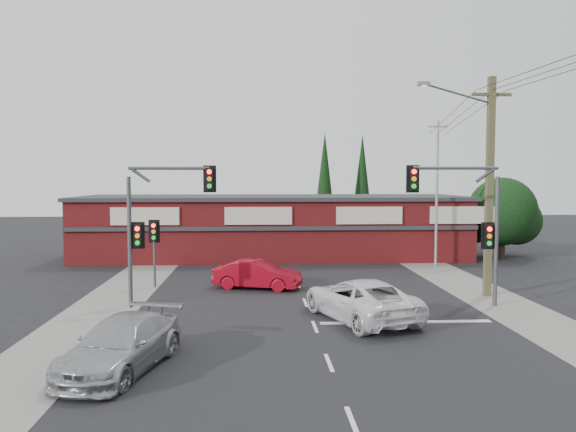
{
  "coord_description": "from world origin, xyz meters",
  "views": [
    {
      "loc": [
        -2.11,
        -22.02,
        5.4
      ],
      "look_at": [
        -0.7,
        3.0,
        3.74
      ],
      "focal_mm": 35.0,
      "sensor_mm": 36.0,
      "label": 1
    }
  ],
  "objects": [
    {
      "name": "shop_building",
      "position": [
        -0.99,
        16.99,
        2.13
      ],
      "size": [
        27.3,
        8.4,
        4.22
      ],
      "color": "#470E10",
      "rests_on": "ground"
    },
    {
      "name": "red_sedan",
      "position": [
        -2.08,
        5.35,
        0.71
      ],
      "size": [
        4.55,
        2.67,
        1.42
      ],
      "primitive_type": "imported",
      "rotation": [
        0.0,
        0.0,
        1.28
      ],
      "color": "maroon",
      "rests_on": "ground"
    },
    {
      "name": "pedestal_signal",
      "position": [
        -7.2,
        6.01,
        2.41
      ],
      "size": [
        0.55,
        0.27,
        3.38
      ],
      "color": "#47494C",
      "rests_on": "ground"
    },
    {
      "name": "steel_pole",
      "position": [
        9.0,
        12.0,
        4.7
      ],
      "size": [
        1.2,
        0.16,
        9.0
      ],
      "color": "gray",
      "rests_on": "ground"
    },
    {
      "name": "utility_pole",
      "position": [
        8.36,
        2.99,
        5.4
      ],
      "size": [
        4.38,
        0.59,
        10.0
      ],
      "color": "brown",
      "rests_on": "ground"
    },
    {
      "name": "tree_cluster",
      "position": [
        14.69,
        15.44,
        2.9
      ],
      "size": [
        5.9,
        5.1,
        5.5
      ],
      "color": "#2D2116",
      "rests_on": "ground"
    },
    {
      "name": "silver_suv",
      "position": [
        -5.94,
        -6.25,
        0.73
      ],
      "size": [
        3.26,
        5.37,
        1.46
      ],
      "primitive_type": "imported",
      "rotation": [
        0.0,
        0.0,
        -0.26
      ],
      "color": "#A7A9AC",
      "rests_on": "ground"
    },
    {
      "name": "power_lines",
      "position": [
        8.47,
        -2.47,
        9.04
      ],
      "size": [
        2.01,
        29.0,
        1.22
      ],
      "color": "black",
      "rests_on": "ground"
    },
    {
      "name": "ground",
      "position": [
        0.0,
        0.0,
        0.0
      ],
      "size": [
        120.0,
        120.0,
        0.0
      ],
      "primitive_type": "plane",
      "color": "black",
      "rests_on": "ground"
    },
    {
      "name": "lane_dashes",
      "position": [
        0.0,
        6.04,
        0.01
      ],
      "size": [
        0.12,
        49.67,
        0.01
      ],
      "color": "silver",
      "rests_on": "ground"
    },
    {
      "name": "traffic_mast_left",
      "position": [
        -6.43,
        2.0,
        3.93
      ],
      "size": [
        3.77,
        0.27,
        5.97
      ],
      "color": "#47494C",
      "rests_on": "ground"
    },
    {
      "name": "verge_left",
      "position": [
        -8.5,
        5.0,
        0.01
      ],
      "size": [
        3.0,
        70.0,
        0.02
      ],
      "primitive_type": "cube",
      "color": "gray",
      "rests_on": "ground"
    },
    {
      "name": "road_strip",
      "position": [
        0.0,
        5.0,
        0.01
      ],
      "size": [
        14.0,
        70.0,
        0.01
      ],
      "primitive_type": "cube",
      "color": "black",
      "rests_on": "ground"
    },
    {
      "name": "verge_right",
      "position": [
        8.5,
        5.0,
        0.01
      ],
      "size": [
        3.0,
        70.0,
        0.02
      ],
      "primitive_type": "cube",
      "color": "gray",
      "rests_on": "ground"
    },
    {
      "name": "conifer_near",
      "position": [
        3.5,
        24.0,
        5.48
      ],
      "size": [
        1.8,
        1.8,
        9.25
      ],
      "color": "#2D2116",
      "rests_on": "ground"
    },
    {
      "name": "traffic_mast_right",
      "position": [
        6.86,
        1.0,
        3.95
      ],
      "size": [
        3.96,
        0.27,
        5.97
      ],
      "color": "#47494C",
      "rests_on": "ground"
    },
    {
      "name": "stop_line",
      "position": [
        3.5,
        -1.5,
        0.01
      ],
      "size": [
        6.5,
        0.35,
        0.01
      ],
      "primitive_type": "cube",
      "color": "silver",
      "rests_on": "ground"
    },
    {
      "name": "white_suv",
      "position": [
        1.85,
        -0.97,
        0.79
      ],
      "size": [
        4.37,
        6.23,
        1.58
      ],
      "primitive_type": "imported",
      "rotation": [
        0.0,
        0.0,
        3.48
      ],
      "color": "silver",
      "rests_on": "ground"
    },
    {
      "name": "conifer_far",
      "position": [
        7.0,
        26.0,
        5.48
      ],
      "size": [
        1.8,
        1.8,
        9.25
      ],
      "color": "#2D2116",
      "rests_on": "ground"
    }
  ]
}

